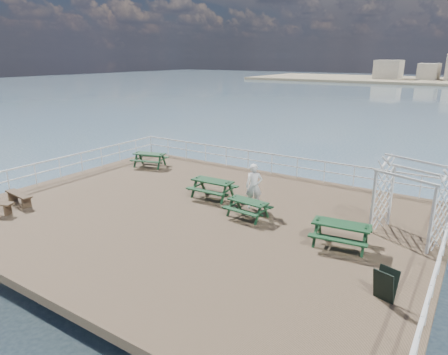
% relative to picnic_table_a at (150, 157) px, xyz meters
% --- Properties ---
extents(ground, '(18.00, 14.00, 0.30)m').
position_rel_picnic_table_a_xyz_m(ground, '(6.53, -4.26, -0.71)').
color(ground, brown).
rests_on(ground, ground).
extents(railing, '(17.77, 13.76, 1.10)m').
position_rel_picnic_table_a_xyz_m(railing, '(6.46, -1.69, 0.31)').
color(railing, silver).
rests_on(railing, ground).
extents(picnic_table_a, '(2.12, 1.87, 0.87)m').
position_rel_picnic_table_a_xyz_m(picnic_table_a, '(0.00, 0.00, 0.00)').
color(picnic_table_a, '#14391D').
rests_on(picnic_table_a, ground).
extents(picnic_table_b, '(1.72, 1.44, 0.78)m').
position_rel_picnic_table_a_xyz_m(picnic_table_b, '(8.53, -3.50, -0.06)').
color(picnic_table_b, '#14391D').
rests_on(picnic_table_b, ground).
extents(picnic_table_c, '(2.05, 1.73, 0.91)m').
position_rel_picnic_table_a_xyz_m(picnic_table_c, '(12.39, -3.97, 0.02)').
color(picnic_table_c, '#14391D').
rests_on(picnic_table_c, ground).
extents(picnic_table_d, '(1.92, 1.56, 0.92)m').
position_rel_picnic_table_a_xyz_m(picnic_table_d, '(6.06, -2.37, 0.03)').
color(picnic_table_d, '#14391D').
rests_on(picnic_table_d, ground).
extents(flat_bench_near, '(1.75, 0.59, 0.49)m').
position_rel_picnic_table_a_xyz_m(flat_bench_near, '(-0.41, -7.64, -0.19)').
color(flat_bench_near, '#4F3D28').
rests_on(flat_bench_near, ground).
extents(trellis_arbor, '(2.55, 1.92, 2.83)m').
position_rel_picnic_table_a_xyz_m(trellis_arbor, '(14.13, -2.11, 0.70)').
color(trellis_arbor, silver).
rests_on(trellis_arbor, ground).
extents(sandwich_board, '(0.64, 0.55, 0.90)m').
position_rel_picnic_table_a_xyz_m(sandwich_board, '(14.33, -6.46, -0.12)').
color(sandwich_board, black).
rests_on(sandwich_board, ground).
extents(person, '(0.82, 0.75, 1.89)m').
position_rel_picnic_table_a_xyz_m(person, '(8.24, -2.50, 0.39)').
color(person, white).
rests_on(person, ground).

